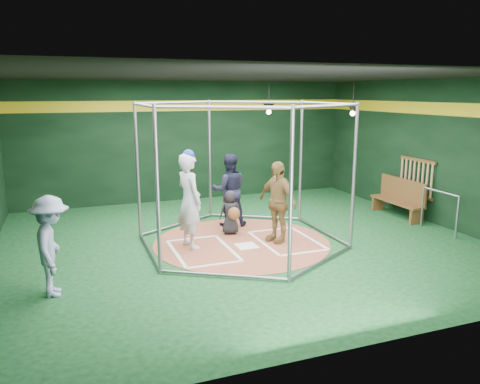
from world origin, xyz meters
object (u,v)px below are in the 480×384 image
object	(u,v)px
dugout_bench	(400,197)
visitor_leopard	(277,202)
umpire	(229,190)
batter_figure	(189,200)

from	to	relation	value
dugout_bench	visitor_leopard	bearing A→B (deg)	-168.40
umpire	dugout_bench	size ratio (longest dim) A/B	1.02
batter_figure	umpire	size ratio (longest dim) A/B	1.17
batter_figure	dugout_bench	distance (m)	5.79
batter_figure	umpire	distance (m)	1.82
umpire	dugout_bench	xyz separation A→B (m)	(4.44, -0.73, -0.38)
umpire	batter_figure	bearing A→B (deg)	56.82
batter_figure	dugout_bench	bearing A→B (deg)	5.30
batter_figure	dugout_bench	xyz separation A→B (m)	(5.75, 0.53, -0.52)
batter_figure	visitor_leopard	xyz separation A→B (m)	(1.87, -0.26, -0.14)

